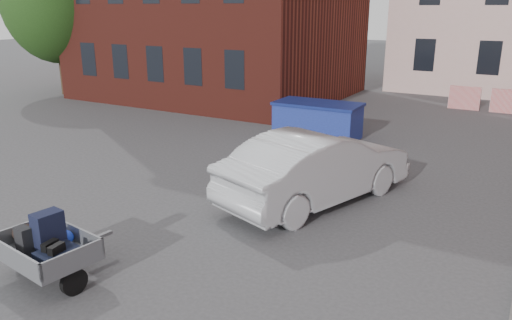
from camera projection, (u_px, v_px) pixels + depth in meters
The scene contains 6 objects.
ground at pixel (233, 215), 10.82m from camera, with size 120.00×120.00×0.00m, color #38383A.
far_building at pixel (165, 11), 37.41m from camera, with size 6.00×6.00×8.00m, color maroon.
barriers at pixel (507, 101), 21.07m from camera, with size 4.70×0.18×1.00m.
trailer at pixel (46, 246), 8.10m from camera, with size 1.74×1.90×1.20m.
dumpster at pixel (317, 120), 17.11m from camera, with size 2.93×1.55×1.22m.
silver_car at pixel (317, 167), 11.40m from camera, with size 1.74×4.99×1.64m, color #ADB0B5.
Camera 1 is at (5.44, -8.39, 4.33)m, focal length 35.00 mm.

